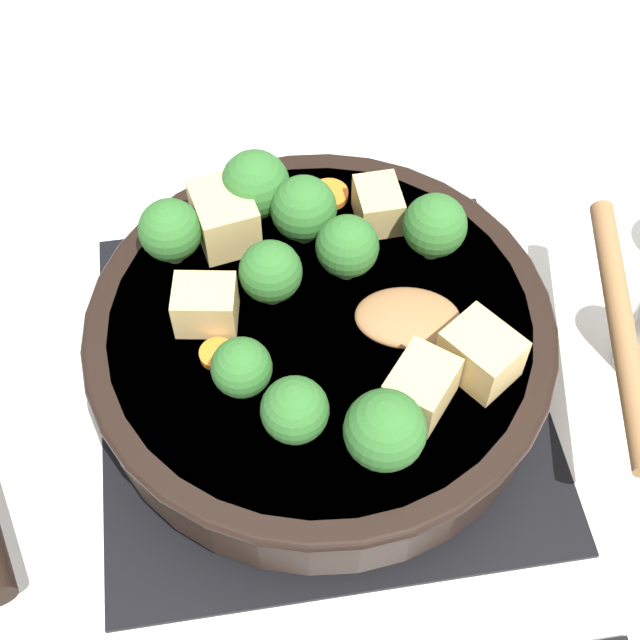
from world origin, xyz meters
TOP-DOWN VIEW (x-y plane):
  - ground_plane at (0.00, 0.00)m, footprint 2.40×2.40m
  - front_burner_grate at (0.00, 0.00)m, footprint 0.31×0.31m
  - skillet_pan at (0.00, 0.00)m, footprint 0.42×0.31m
  - wooden_spoon at (-0.13, 0.03)m, footprint 0.20×0.20m
  - tofu_cube_center_large at (-0.09, 0.05)m, footprint 0.05×0.06m
  - tofu_cube_near_handle at (-0.05, -0.08)m, footprint 0.03×0.04m
  - tofu_cube_east_chunk at (0.07, -0.01)m, footprint 0.04×0.04m
  - tofu_cube_west_chunk at (-0.05, 0.07)m, footprint 0.05×0.05m
  - tofu_cube_back_piece at (0.05, -0.08)m, footprint 0.05×0.05m
  - broccoli_floret_near_spoon at (0.03, -0.02)m, footprint 0.04×0.04m
  - broccoli_floret_center_top at (-0.02, 0.10)m, footprint 0.05×0.05m
  - broccoli_floret_east_rim at (0.09, -0.07)m, footprint 0.04×0.04m
  - broccoli_floret_west_rim at (0.03, 0.08)m, footprint 0.04×0.04m
  - broccoli_floret_north_edge at (0.05, 0.04)m, footprint 0.04×0.04m
  - broccoli_floret_south_cluster at (0.00, -0.07)m, footprint 0.04×0.04m
  - broccoli_floret_mid_floret at (0.03, -0.10)m, footprint 0.05×0.05m
  - broccoli_floret_small_inner at (-0.02, -0.04)m, footprint 0.04×0.04m
  - broccoli_floret_tall_stem at (-0.08, -0.04)m, footprint 0.04×0.04m
  - carrot_slice_orange_thin at (-0.02, -0.11)m, footprint 0.03×0.03m
  - carrot_slice_near_center at (0.07, 0.02)m, footprint 0.02×0.02m
  - carrot_slice_edge_slice at (-0.10, -0.07)m, footprint 0.03×0.03m

SIDE VIEW (x-z plane):
  - ground_plane at x=0.00m, z-range 0.00..0.00m
  - front_burner_grate at x=0.00m, z-range 0.00..0.03m
  - skillet_pan at x=0.00m, z-range 0.03..0.08m
  - carrot_slice_orange_thin at x=-0.02m, z-range 0.08..0.08m
  - carrot_slice_near_center at x=0.07m, z-range 0.08..0.08m
  - carrot_slice_edge_slice at x=-0.10m, z-range 0.08..0.08m
  - wooden_spoon at x=-0.13m, z-range 0.08..0.09m
  - tofu_cube_near_handle at x=-0.05m, z-range 0.08..0.11m
  - tofu_cube_east_chunk at x=0.07m, z-range 0.08..0.11m
  - tofu_cube_west_chunk at x=-0.05m, z-range 0.08..0.11m
  - tofu_cube_center_large at x=-0.09m, z-range 0.08..0.11m
  - tofu_cube_back_piece at x=0.05m, z-range 0.08..0.12m
  - broccoli_floret_north_edge at x=0.05m, z-range 0.08..0.13m
  - broccoli_floret_west_rim at x=0.03m, z-range 0.08..0.13m
  - broccoli_floret_near_spoon at x=0.03m, z-range 0.08..0.13m
  - broccoli_floret_small_inner at x=-0.02m, z-range 0.08..0.13m
  - broccoli_floret_east_rim at x=0.09m, z-range 0.08..0.13m
  - broccoli_floret_tall_stem at x=-0.08m, z-range 0.08..0.13m
  - broccoli_floret_south_cluster at x=0.00m, z-range 0.08..0.13m
  - broccoli_floret_center_top at x=-0.02m, z-range 0.08..0.13m
  - broccoli_floret_mid_floret at x=0.03m, z-range 0.08..0.14m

